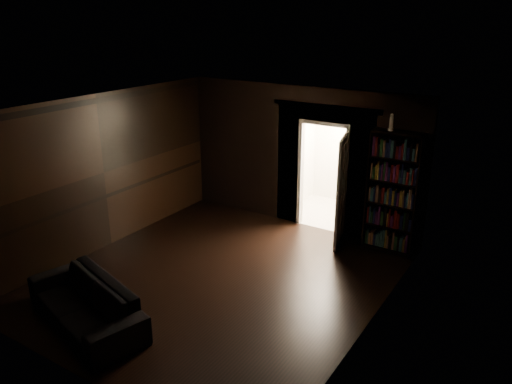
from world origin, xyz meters
TOP-DOWN VIEW (x-y plane):
  - ground at (0.00, 0.00)m, footprint 5.50×5.50m
  - room_walls at (-0.01, 1.07)m, footprint 5.02×5.61m
  - kitchen_alcove at (0.50, 3.87)m, footprint 2.20×1.80m
  - sofa at (-0.82, -1.95)m, footprint 2.29×1.46m
  - bookshelf at (1.96, 2.55)m, footprint 0.92×0.38m
  - refrigerator at (0.83, 4.03)m, footprint 0.87×0.82m
  - door at (1.08, 2.32)m, footprint 0.26×0.83m
  - figurine at (1.82, 2.55)m, footprint 0.10×0.10m
  - bottles at (0.81, 3.99)m, footprint 0.64×0.10m

SIDE VIEW (x-z plane):
  - ground at x=0.00m, z-range 0.00..0.00m
  - sofa at x=-0.82m, z-range 0.00..0.82m
  - refrigerator at x=0.83m, z-range 0.00..1.65m
  - door at x=1.08m, z-range 0.00..2.05m
  - bookshelf at x=1.96m, z-range 0.00..2.20m
  - kitchen_alcove at x=0.50m, z-range -0.09..2.51m
  - room_walls at x=-0.01m, z-range 0.26..3.10m
  - bottles at x=0.81m, z-range 1.65..1.91m
  - figurine at x=1.82m, z-range 2.20..2.49m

